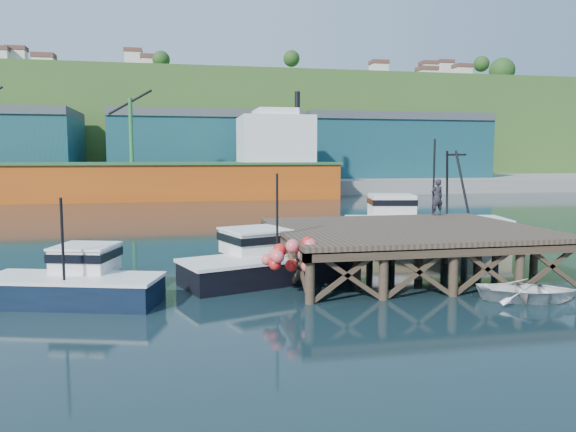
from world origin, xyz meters
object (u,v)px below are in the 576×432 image
object	(u,v)px
boat_navy	(76,281)
dinghy	(528,291)
boat_black	(265,261)
dockworker	(437,197)
trawler	(423,223)

from	to	relation	value
boat_navy	dinghy	size ratio (longest dim) A/B	1.84
boat_black	dockworker	size ratio (longest dim) A/B	4.00
trawler	dinghy	distance (m)	13.48
boat_navy	dinghy	xyz separation A→B (m)	(16.52, -3.14, -0.42)
dinghy	dockworker	world-z (taller)	dockworker
boat_navy	dockworker	distance (m)	19.40
boat_black	dinghy	world-z (taller)	boat_black
boat_navy	trawler	world-z (taller)	trawler
boat_navy	trawler	size ratio (longest dim) A/B	0.67
trawler	dockworker	xyz separation A→B (m)	(-0.59, -2.98, 1.81)
dockworker	boat_navy	bearing A→B (deg)	13.54
boat_black	dinghy	distance (m)	10.61
trawler	dinghy	bearing A→B (deg)	-86.91
boat_black	trawler	world-z (taller)	trawler
trawler	dinghy	world-z (taller)	trawler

